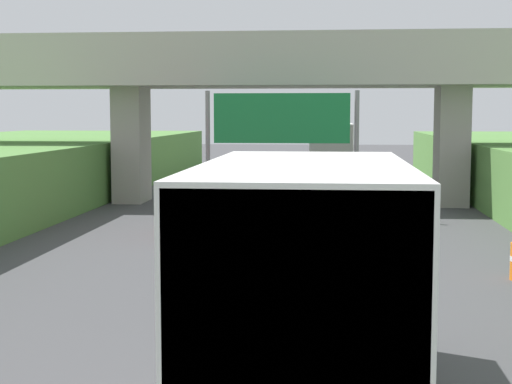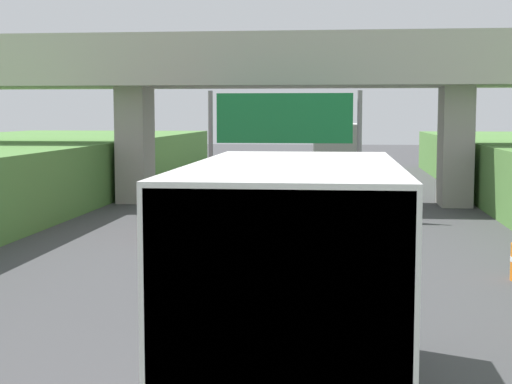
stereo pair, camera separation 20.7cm
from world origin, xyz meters
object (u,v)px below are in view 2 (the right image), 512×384
object	(u,v)px
truck_yellow	(336,150)
car_red	(219,208)
overhead_highway_sign	(284,125)
truck_silver	(299,278)

from	to	relation	value
truck_yellow	car_red	size ratio (longest dim) A/B	1.78
car_red	overhead_highway_sign	bearing A→B (deg)	66.34
overhead_highway_sign	car_red	xyz separation A→B (m)	(-1.88, -4.29, -2.68)
truck_yellow	truck_silver	bearing A→B (deg)	-90.45
overhead_highway_sign	truck_silver	bearing A→B (deg)	-85.40
overhead_highway_sign	truck_yellow	xyz separation A→B (m)	(1.89, 14.32, -1.61)
truck_silver	car_red	bearing A→B (deg)	102.44
truck_yellow	car_red	bearing A→B (deg)	-101.45
truck_silver	overhead_highway_sign	bearing A→B (deg)	94.60
truck_silver	car_red	xyz separation A→B (m)	(-3.50, 15.86, -1.08)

